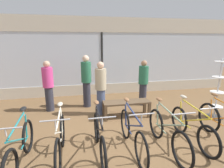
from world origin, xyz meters
The scene contains 14 objects.
ground_plane centered at (0.00, 0.00, 0.00)m, with size 24.00×24.00×0.00m, color brown.
shop_back_wall centered at (0.00, 3.74, 1.64)m, with size 12.00×0.08×3.20m.
bicycle_far_left centered at (-2.09, -0.55, 0.37)m, with size 0.46×1.70×1.02m.
bicycle_left centered at (-1.41, -0.45, 0.40)m, with size 0.46×1.70×1.04m.
bicycle_center_left centered at (-0.67, -0.44, 0.37)m, with size 0.46×1.69×1.02m.
bicycle_center centered at (0.01, -0.44, 0.39)m, with size 0.46×1.76×1.03m.
bicycle_center_right centered at (0.73, -0.57, 0.38)m, with size 0.46×1.75×1.03m.
bicycle_right centered at (1.40, -0.43, 0.37)m, with size 0.46×1.67×1.01m.
accessory_rack centered at (2.96, 0.63, 0.73)m, with size 0.48×0.48×1.78m.
display_bench centered at (0.36, 1.20, 0.40)m, with size 1.40×0.44×0.49m.
customer_near_rack centered at (-0.75, 2.33, 0.95)m, with size 0.45×0.45×1.79m.
customer_by_window centered at (1.24, 2.12, 0.84)m, with size 0.47×0.47×1.60m.
customer_mid_floor centered at (-0.36, 1.56, 0.87)m, with size 0.36×0.36×1.65m.
customer_near_bench centered at (-1.97, 2.19, 0.86)m, with size 0.48×0.48×1.65m.
Camera 1 is at (-1.04, -3.56, 2.22)m, focal length 28.00 mm.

